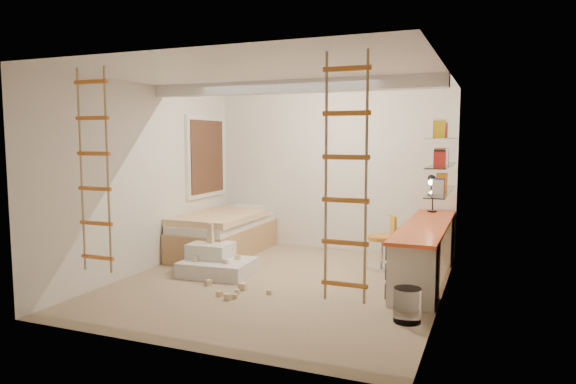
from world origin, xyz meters
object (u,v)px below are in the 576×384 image
at_px(desk, 425,249).
at_px(play_platform, 216,263).
at_px(swivel_chair, 383,249).
at_px(bed, 224,233).

relative_size(desk, play_platform, 2.89).
height_order(swivel_chair, play_platform, swivel_chair).
bearing_deg(desk, play_platform, -163.80).
relative_size(swivel_chair, play_platform, 0.79).
distance_m(bed, play_platform, 1.26).
relative_size(desk, swivel_chair, 3.65).
distance_m(desk, play_platform, 2.82).
bearing_deg(bed, swivel_chair, 0.15).
distance_m(swivel_chair, play_platform, 2.37).
height_order(desk, play_platform, desk).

